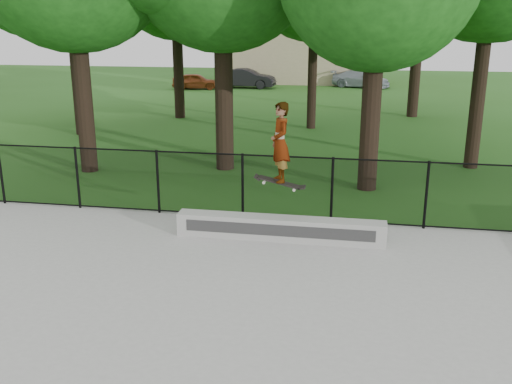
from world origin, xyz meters
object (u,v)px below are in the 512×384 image
(car_a, at_px, (196,81))
(car_c, at_px, (361,79))
(grind_ledge, at_px, (280,228))
(car_b, at_px, (246,78))
(skater_airborne, at_px, (280,144))

(car_a, xyz_separation_m, car_c, (10.93, 3.02, 0.04))
(grind_ledge, bearing_deg, car_c, 87.15)
(grind_ledge, xyz_separation_m, car_c, (1.48, 29.70, 0.28))
(car_b, bearing_deg, skater_airborne, -164.49)
(grind_ledge, bearing_deg, car_a, 109.51)
(car_c, bearing_deg, car_b, 119.04)
(grind_ledge, height_order, car_b, car_b)
(grind_ledge, height_order, car_c, car_c)
(car_b, height_order, car_c, car_b)
(car_b, height_order, skater_airborne, skater_airborne)
(car_a, height_order, skater_airborne, skater_airborne)
(grind_ledge, bearing_deg, car_b, 102.59)
(grind_ledge, distance_m, car_c, 29.74)
(grind_ledge, relative_size, car_b, 1.19)
(car_a, distance_m, car_c, 11.34)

